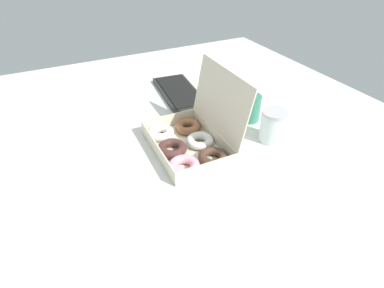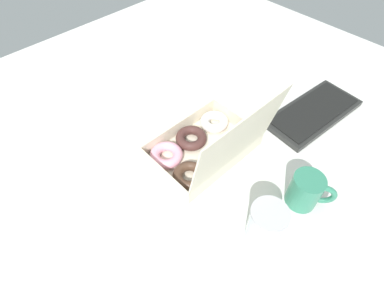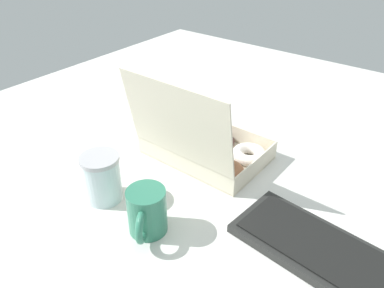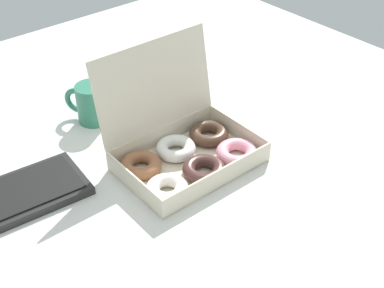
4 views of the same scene
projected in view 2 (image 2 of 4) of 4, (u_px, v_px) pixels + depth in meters
ground_plane at (212, 140)px, 94.28cm from camera, size 180.00×180.00×2.00cm
donut_box at (205, 147)px, 87.01cm from camera, size 31.26×25.28×25.43cm
keyboard at (313, 113)px, 99.45cm from camera, size 35.42×18.39×2.20cm
coffee_mug at (307, 191)px, 75.33cm from camera, size 8.60×11.01×9.91cm
glass_jar at (266, 224)px, 68.84cm from camera, size 8.66×8.66×11.27cm
paper_napkin at (104, 143)px, 92.06cm from camera, size 15.66×15.15×0.15cm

